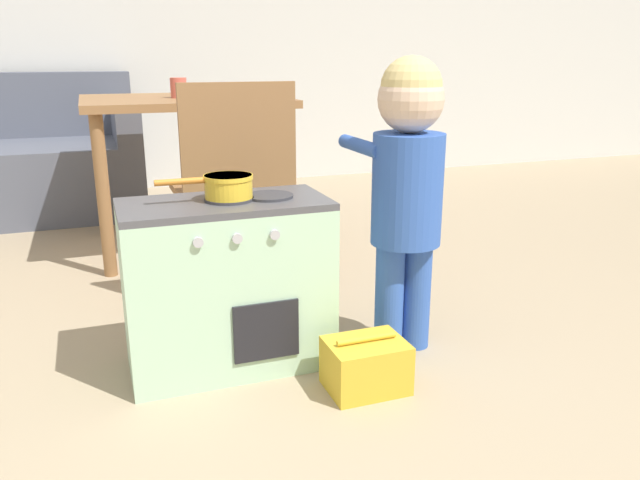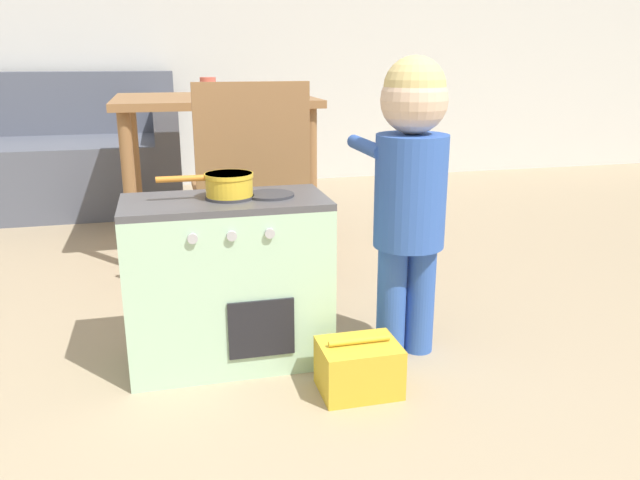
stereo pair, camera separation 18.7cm
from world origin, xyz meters
The scene contains 8 objects.
play_kitchen centered at (0.02, 0.93, 0.26)m, with size 0.60×0.31×0.52m.
toy_pot centered at (0.03, 0.93, 0.56)m, with size 0.28×0.14×0.07m.
child_figure centered at (0.56, 0.85, 0.58)m, with size 0.24×0.38×0.92m.
toy_basket centered at (0.34, 0.64, 0.07)m, with size 0.22×0.17×0.16m.
dining_table centered at (0.10, 2.26, 0.62)m, with size 0.93×0.82×0.73m.
dining_chair_near centered at (0.17, 1.50, 0.45)m, with size 0.42×0.42×0.83m.
couch centered at (-0.98, 3.32, 0.29)m, with size 1.86×0.94×0.82m.
cup_on_table centered at (0.08, 2.21, 0.78)m, with size 0.08×0.08×0.09m.
Camera 2 is at (-0.15, -0.87, 0.92)m, focal length 35.00 mm.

